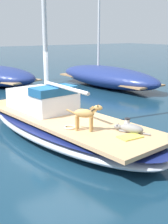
# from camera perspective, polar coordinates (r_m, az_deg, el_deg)

# --- Properties ---
(ground_plane) EXTENTS (120.00, 120.00, 0.00)m
(ground_plane) POSITION_cam_1_polar(r_m,az_deg,el_deg) (9.11, -3.67, -4.84)
(ground_plane) COLOR #143347
(sailboat_main) EXTENTS (3.13, 7.43, 0.66)m
(sailboat_main) POSITION_cam_1_polar(r_m,az_deg,el_deg) (9.00, -3.70, -2.83)
(sailboat_main) COLOR #B2B7C1
(sailboat_main) RESTS_ON ground
(mast_main) EXTENTS (0.14, 2.27, 6.35)m
(mast_main) POSITION_cam_1_polar(r_m,az_deg,el_deg) (9.19, -7.01, 17.42)
(mast_main) COLOR silver
(mast_main) RESTS_ON sailboat_main
(cabin_house) EXTENTS (1.59, 2.33, 0.84)m
(cabin_house) POSITION_cam_1_polar(r_m,az_deg,el_deg) (9.72, -7.77, 2.47)
(cabin_house) COLOR silver
(cabin_house) RESTS_ON sailboat_main
(dog_grey) EXTENTS (0.50, 0.90, 0.22)m
(dog_grey) POSITION_cam_1_polar(r_m,az_deg,el_deg) (7.53, 8.73, -3.08)
(dog_grey) COLOR gray
(dog_grey) RESTS_ON sailboat_main
(dog_tan) EXTENTS (0.67, 0.77, 0.70)m
(dog_tan) POSITION_cam_1_polar(r_m,az_deg,el_deg) (7.51, 0.37, -0.45)
(dog_tan) COLOR tan
(dog_tan) RESTS_ON sailboat_main
(deck_winch) EXTENTS (0.16, 0.16, 0.21)m
(deck_winch) POSITION_cam_1_polar(r_m,az_deg,el_deg) (8.06, 8.19, -1.92)
(deck_winch) COLOR #B7B7BC
(deck_winch) RESTS_ON sailboat_main
(coiled_rope) EXTENTS (0.32, 0.32, 0.04)m
(coiled_rope) POSITION_cam_1_polar(r_m,az_deg,el_deg) (7.82, -2.67, -2.90)
(coiled_rope) COLOR beige
(coiled_rope) RESTS_ON sailboat_main
(deck_towel) EXTENTS (0.58, 0.39, 0.03)m
(deck_towel) POSITION_cam_1_polar(r_m,az_deg,el_deg) (7.21, 8.70, -4.66)
(deck_towel) COLOR #D8D14C
(deck_towel) RESTS_ON sailboat_main
(moored_boat_starboard_side) EXTENTS (2.75, 7.66, 6.02)m
(moored_boat_starboard_side) POSITION_cam_1_polar(r_m,az_deg,el_deg) (17.52, 4.35, 6.73)
(moored_boat_starboard_side) COLOR navy
(moored_boat_starboard_side) RESTS_ON ground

